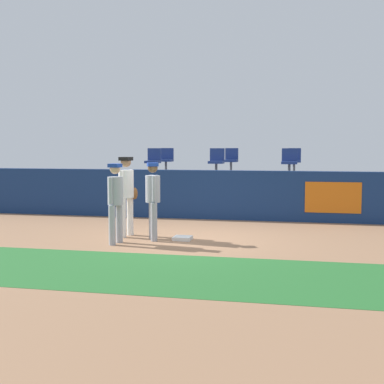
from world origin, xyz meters
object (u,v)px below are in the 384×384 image
(first_base, at_px, (183,238))
(seat_back_right, at_px, (294,159))
(seat_back_center, at_px, (231,159))
(seat_front_right, at_px, (289,160))
(player_coach_visitor, at_px, (153,195))
(player_runner_visitor, at_px, (115,198))
(seat_back_left, at_px, (166,158))
(seat_front_center, at_px, (217,160))
(player_fielder_home, at_px, (127,191))
(seat_front_left, at_px, (153,160))

(first_base, bearing_deg, seat_back_right, 71.18)
(seat_back_center, height_order, seat_front_right, same)
(first_base, distance_m, player_coach_visitor, 1.17)
(player_runner_visitor, distance_m, seat_back_right, 8.36)
(first_base, bearing_deg, seat_back_left, 107.95)
(seat_front_center, bearing_deg, player_runner_visitor, -102.23)
(player_runner_visitor, height_order, seat_back_left, seat_back_left)
(player_runner_visitor, height_order, seat_front_right, seat_front_right)
(player_fielder_home, bearing_deg, seat_front_left, -159.79)
(seat_front_left, relative_size, seat_front_center, 1.00)
(player_coach_visitor, xyz_separation_m, seat_back_left, (-1.54, 6.90, 0.67))
(seat_back_center, xyz_separation_m, seat_front_center, (-0.22, -1.80, 0.00))
(seat_front_center, bearing_deg, player_coach_visitor, -96.53)
(player_coach_visitor, bearing_deg, seat_back_left, 168.31)
(first_base, distance_m, seat_back_right, 7.32)
(first_base, height_order, seat_front_center, seat_front_center)
(seat_back_left, height_order, seat_back_right, same)
(player_runner_visitor, distance_m, seat_back_center, 7.69)
(player_fielder_home, height_order, seat_front_right, seat_front_right)
(seat_back_right, bearing_deg, seat_front_left, -157.94)
(seat_back_center, relative_size, seat_front_center, 1.00)
(player_runner_visitor, relative_size, seat_front_right, 2.06)
(player_fielder_home, xyz_separation_m, seat_back_left, (-0.80, 6.55, 0.60))
(player_runner_visitor, relative_size, seat_back_center, 2.06)
(player_coach_visitor, bearing_deg, seat_back_right, 132.58)
(first_base, xyz_separation_m, seat_back_left, (-2.19, 6.75, 1.64))
(seat_front_left, distance_m, seat_back_center, 2.91)
(player_fielder_home, xyz_separation_m, player_runner_visitor, (0.09, -0.97, -0.07))
(player_runner_visitor, bearing_deg, seat_back_center, 178.22)
(player_fielder_home, distance_m, seat_back_right, 7.54)
(first_base, height_order, seat_front_left, seat_front_left)
(player_runner_visitor, bearing_deg, seat_front_left, -162.50)
(seat_front_right, relative_size, seat_front_center, 1.00)
(first_base, xyz_separation_m, player_runner_visitor, (-1.30, -0.76, 0.96))
(seat_front_right, relative_size, seat_back_right, 1.00)
(seat_back_left, relative_size, seat_back_right, 1.00)
(player_runner_visitor, height_order, seat_back_center, seat_back_center)
(seat_back_left, relative_size, seat_front_center, 1.00)
(first_base, relative_size, player_coach_visitor, 0.23)
(seat_front_right, distance_m, seat_back_right, 1.80)
(player_fielder_home, relative_size, seat_back_right, 2.21)
(player_fielder_home, bearing_deg, player_runner_visitor, 16.37)
(player_coach_visitor, relative_size, seat_back_center, 2.07)
(player_coach_visitor, bearing_deg, player_fielder_home, -139.50)
(seat_back_left, height_order, seat_back_center, same)
(player_coach_visitor, relative_size, seat_front_center, 2.07)
(player_runner_visitor, relative_size, seat_back_right, 2.06)
(seat_front_right, bearing_deg, seat_front_left, -179.99)
(first_base, bearing_deg, player_fielder_home, 171.68)
(first_base, xyz_separation_m, player_coach_visitor, (-0.65, -0.15, 0.97))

